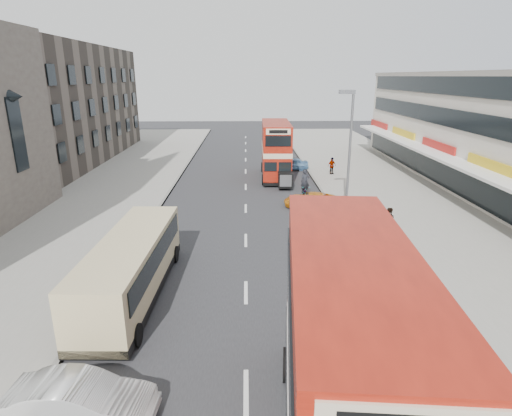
% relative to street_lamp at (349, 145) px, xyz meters
% --- Properties ---
extents(road_surface, '(12.00, 90.00, 0.01)m').
position_rel_street_lamp_xyz_m(road_surface, '(-6.52, 2.00, -4.78)').
color(road_surface, '#28282B').
rests_on(road_surface, ground).
extents(pavement_right, '(12.00, 90.00, 0.15)m').
position_rel_street_lamp_xyz_m(pavement_right, '(5.48, 2.00, -4.71)').
color(pavement_right, gray).
rests_on(pavement_right, ground).
extents(pavement_left, '(12.00, 90.00, 0.15)m').
position_rel_street_lamp_xyz_m(pavement_left, '(-18.52, 2.00, -4.71)').
color(pavement_left, gray).
rests_on(pavement_left, ground).
extents(kerb_left, '(0.20, 90.00, 0.16)m').
position_rel_street_lamp_xyz_m(kerb_left, '(-12.62, 2.00, -4.71)').
color(kerb_left, gray).
rests_on(kerb_left, ground).
extents(kerb_right, '(0.20, 90.00, 0.16)m').
position_rel_street_lamp_xyz_m(kerb_right, '(-0.42, 2.00, -4.71)').
color(kerb_right, gray).
rests_on(kerb_right, ground).
extents(brick_terrace, '(14.00, 28.00, 12.00)m').
position_rel_street_lamp_xyz_m(brick_terrace, '(-28.52, 20.00, 1.22)').
color(brick_terrace, '#66594C').
rests_on(brick_terrace, ground).
extents(street_lamp, '(1.00, 0.20, 8.12)m').
position_rel_street_lamp_xyz_m(street_lamp, '(0.00, 0.00, 0.00)').
color(street_lamp, slate).
rests_on(street_lamp, ground).
extents(bus_main, '(3.38, 9.78, 5.28)m').
position_rel_street_lamp_xyz_m(bus_main, '(-4.22, -18.23, -2.00)').
color(bus_main, black).
rests_on(bus_main, ground).
extents(bus_second, '(2.60, 8.83, 4.84)m').
position_rel_street_lamp_xyz_m(bus_second, '(-3.78, 11.32, -2.24)').
color(bus_second, black).
rests_on(bus_second, ground).
extents(coach, '(2.61, 9.09, 2.39)m').
position_rel_street_lamp_xyz_m(coach, '(-11.27, -10.15, -3.38)').
color(coach, black).
rests_on(coach, ground).
extents(car_left_front, '(4.08, 1.69, 1.31)m').
position_rel_street_lamp_xyz_m(car_left_front, '(-10.93, -16.95, -4.13)').
color(car_left_front, silver).
rests_on(car_left_front, ground).
extents(car_right_a, '(4.50, 2.04, 1.28)m').
position_rel_street_lamp_xyz_m(car_right_a, '(-1.42, -4.46, -4.15)').
color(car_right_a, '#9F190F').
rests_on(car_right_a, ground).
extents(car_right_b, '(4.02, 2.27, 1.06)m').
position_rel_street_lamp_xyz_m(car_right_b, '(-1.90, 2.18, -4.26)').
color(car_right_b, orange).
rests_on(car_right_b, ground).
extents(car_right_c, '(3.69, 1.83, 1.21)m').
position_rel_street_lamp_xyz_m(car_right_c, '(-2.12, 14.53, -4.18)').
color(car_right_c, '#6093C1').
rests_on(car_right_c, ground).
extents(pedestrian_near, '(0.66, 0.46, 1.75)m').
position_rel_street_lamp_xyz_m(pedestrian_near, '(1.55, -3.95, -3.76)').
color(pedestrian_near, gray).
rests_on(pedestrian_near, pavement_right).
extents(pedestrian_far, '(0.99, 0.79, 1.57)m').
position_rel_street_lamp_xyz_m(pedestrian_far, '(1.51, 12.04, -3.85)').
color(pedestrian_far, gray).
rests_on(pedestrian_far, pavement_right).
extents(cyclist, '(0.70, 1.85, 2.18)m').
position_rel_street_lamp_xyz_m(cyclist, '(-2.00, 4.70, -4.05)').
color(cyclist, gray).
rests_on(cyclist, ground).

